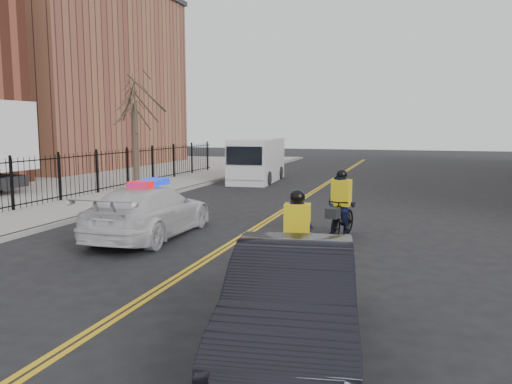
{
  "coord_description": "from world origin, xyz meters",
  "views": [
    {
      "loc": [
        4.57,
        -10.06,
        3.09
      ],
      "look_at": [
        0.41,
        2.97,
        1.3
      ],
      "focal_mm": 35.0,
      "sensor_mm": 36.0,
      "label": 1
    }
  ],
  "objects_px": {
    "police_cruiser": "(150,211)",
    "cyclist_far": "(341,211)",
    "cargo_van": "(256,161)",
    "cyclist_near": "(297,252)",
    "dark_sedan": "(293,300)"
  },
  "relations": [
    {
      "from": "dark_sedan",
      "to": "cyclist_near",
      "type": "distance_m",
      "value": 3.03
    },
    {
      "from": "police_cruiser",
      "to": "cyclist_near",
      "type": "xyz_separation_m",
      "value": [
        4.93,
        -2.98,
        -0.08
      ]
    },
    {
      "from": "cargo_van",
      "to": "cyclist_near",
      "type": "height_order",
      "value": "cargo_van"
    },
    {
      "from": "cargo_van",
      "to": "cyclist_far",
      "type": "bearing_deg",
      "value": -67.22
    },
    {
      "from": "police_cruiser",
      "to": "cargo_van",
      "type": "bearing_deg",
      "value": -86.35
    },
    {
      "from": "police_cruiser",
      "to": "cargo_van",
      "type": "relative_size",
      "value": 0.86
    },
    {
      "from": "cyclist_near",
      "to": "cyclist_far",
      "type": "xyz_separation_m",
      "value": [
        0.21,
        4.52,
        0.1
      ]
    },
    {
      "from": "cargo_van",
      "to": "cyclist_near",
      "type": "xyz_separation_m",
      "value": [
        6.41,
        -17.58,
        -0.52
      ]
    },
    {
      "from": "dark_sedan",
      "to": "cargo_van",
      "type": "height_order",
      "value": "cargo_van"
    },
    {
      "from": "cyclist_near",
      "to": "cyclist_far",
      "type": "bearing_deg",
      "value": 80.47
    },
    {
      "from": "cyclist_far",
      "to": "dark_sedan",
      "type": "bearing_deg",
      "value": -76.3
    },
    {
      "from": "dark_sedan",
      "to": "cyclist_near",
      "type": "height_order",
      "value": "cyclist_near"
    },
    {
      "from": "police_cruiser",
      "to": "cyclist_far",
      "type": "relative_size",
      "value": 2.58
    },
    {
      "from": "police_cruiser",
      "to": "dark_sedan",
      "type": "bearing_deg",
      "value": 130.95
    },
    {
      "from": "police_cruiser",
      "to": "cyclist_near",
      "type": "height_order",
      "value": "cyclist_near"
    }
  ]
}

